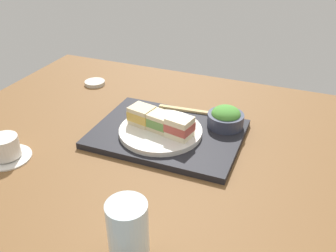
{
  "coord_description": "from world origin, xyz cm",
  "views": [
    {
      "loc": [
        -33.32,
        83.02,
        57.9
      ],
      "look_at": [
        0.04,
        0.24,
        5.0
      ],
      "focal_mm": 39.47,
      "sensor_mm": 36.0,
      "label": 1
    }
  ],
  "objects_px": {
    "sandwich_middle": "(160,122)",
    "chopsticks_pair": "(186,110)",
    "sandwich_near": "(180,127)",
    "small_sauce_dish": "(95,83)",
    "coffee_cup": "(6,149)",
    "sandwich_plate": "(160,132)",
    "drinking_glass": "(128,231)",
    "sandwich_far": "(142,115)",
    "salad_bowl": "(226,118)"
  },
  "relations": [
    {
      "from": "sandwich_far",
      "to": "small_sauce_dish",
      "type": "relative_size",
      "value": 1.04
    },
    {
      "from": "sandwich_middle",
      "to": "chopsticks_pair",
      "type": "xyz_separation_m",
      "value": [
        -0.02,
        -0.16,
        -0.04
      ]
    },
    {
      "from": "salad_bowl",
      "to": "chopsticks_pair",
      "type": "height_order",
      "value": "salad_bowl"
    },
    {
      "from": "salad_bowl",
      "to": "drinking_glass",
      "type": "xyz_separation_m",
      "value": [
        0.06,
        0.52,
        0.02
      ]
    },
    {
      "from": "sandwich_middle",
      "to": "small_sauce_dish",
      "type": "relative_size",
      "value": 1.06
    },
    {
      "from": "drinking_glass",
      "to": "small_sauce_dish",
      "type": "height_order",
      "value": "drinking_glass"
    },
    {
      "from": "small_sauce_dish",
      "to": "drinking_glass",
      "type": "bearing_deg",
      "value": 126.26
    },
    {
      "from": "small_sauce_dish",
      "to": "salad_bowl",
      "type": "bearing_deg",
      "value": 164.61
    },
    {
      "from": "chopsticks_pair",
      "to": "small_sauce_dish",
      "type": "xyz_separation_m",
      "value": [
        0.4,
        -0.1,
        -0.02
      ]
    },
    {
      "from": "sandwich_middle",
      "to": "drinking_glass",
      "type": "relative_size",
      "value": 0.63
    },
    {
      "from": "sandwich_near",
      "to": "sandwich_middle",
      "type": "xyz_separation_m",
      "value": [
        0.06,
        -0.01,
        -0.0
      ]
    },
    {
      "from": "sandwich_plate",
      "to": "sandwich_near",
      "type": "relative_size",
      "value": 3.03
    },
    {
      "from": "sandwich_middle",
      "to": "chopsticks_pair",
      "type": "relative_size",
      "value": 0.44
    },
    {
      "from": "sandwich_far",
      "to": "coffee_cup",
      "type": "distance_m",
      "value": 0.38
    },
    {
      "from": "sandwich_near",
      "to": "sandwich_far",
      "type": "relative_size",
      "value": 1.0
    },
    {
      "from": "sandwich_near",
      "to": "coffee_cup",
      "type": "xyz_separation_m",
      "value": [
        0.41,
        0.22,
        -0.03
      ]
    },
    {
      "from": "sandwich_middle",
      "to": "salad_bowl",
      "type": "distance_m",
      "value": 0.2
    },
    {
      "from": "salad_bowl",
      "to": "small_sauce_dish",
      "type": "relative_size",
      "value": 1.41
    },
    {
      "from": "sandwich_far",
      "to": "chopsticks_pair",
      "type": "xyz_separation_m",
      "value": [
        -0.08,
        -0.15,
        -0.04
      ]
    },
    {
      "from": "chopsticks_pair",
      "to": "coffee_cup",
      "type": "height_order",
      "value": "coffee_cup"
    },
    {
      "from": "sandwich_near",
      "to": "sandwich_middle",
      "type": "bearing_deg",
      "value": -11.77
    },
    {
      "from": "chopsticks_pair",
      "to": "small_sauce_dish",
      "type": "relative_size",
      "value": 2.42
    },
    {
      "from": "sandwich_far",
      "to": "small_sauce_dish",
      "type": "xyz_separation_m",
      "value": [
        0.32,
        -0.25,
        -0.05
      ]
    },
    {
      "from": "sandwich_near",
      "to": "coffee_cup",
      "type": "relative_size",
      "value": 0.63
    },
    {
      "from": "sandwich_middle",
      "to": "drinking_glass",
      "type": "distance_m",
      "value": 0.42
    },
    {
      "from": "salad_bowl",
      "to": "sandwich_far",
      "type": "bearing_deg",
      "value": 23.92
    },
    {
      "from": "sandwich_middle",
      "to": "small_sauce_dish",
      "type": "bearing_deg",
      "value": -34.51
    },
    {
      "from": "chopsticks_pair",
      "to": "sandwich_near",
      "type": "bearing_deg",
      "value": 103.91
    },
    {
      "from": "sandwich_near",
      "to": "sandwich_middle",
      "type": "relative_size",
      "value": 0.98
    },
    {
      "from": "sandwich_near",
      "to": "small_sauce_dish",
      "type": "relative_size",
      "value": 1.04
    },
    {
      "from": "sandwich_middle",
      "to": "salad_bowl",
      "type": "xyz_separation_m",
      "value": [
        -0.16,
        -0.11,
        -0.01
      ]
    },
    {
      "from": "small_sauce_dish",
      "to": "chopsticks_pair",
      "type": "bearing_deg",
      "value": 165.61
    },
    {
      "from": "sandwich_middle",
      "to": "salad_bowl",
      "type": "relative_size",
      "value": 0.75
    },
    {
      "from": "salad_bowl",
      "to": "sandwich_plate",
      "type": "bearing_deg",
      "value": 34.96
    },
    {
      "from": "chopsticks_pair",
      "to": "drinking_glass",
      "type": "bearing_deg",
      "value": 98.67
    },
    {
      "from": "sandwich_near",
      "to": "drinking_glass",
      "type": "relative_size",
      "value": 0.62
    },
    {
      "from": "sandwich_far",
      "to": "chopsticks_pair",
      "type": "height_order",
      "value": "sandwich_far"
    },
    {
      "from": "drinking_glass",
      "to": "small_sauce_dish",
      "type": "distance_m",
      "value": 0.83
    },
    {
      "from": "sandwich_far",
      "to": "sandwich_near",
      "type": "bearing_deg",
      "value": 168.23
    },
    {
      "from": "sandwich_plate",
      "to": "sandwich_far",
      "type": "height_order",
      "value": "sandwich_far"
    },
    {
      "from": "small_sauce_dish",
      "to": "sandwich_middle",
      "type": "bearing_deg",
      "value": 145.49
    },
    {
      "from": "salad_bowl",
      "to": "chopsticks_pair",
      "type": "distance_m",
      "value": 0.15
    },
    {
      "from": "salad_bowl",
      "to": "coffee_cup",
      "type": "distance_m",
      "value": 0.62
    },
    {
      "from": "sandwich_near",
      "to": "chopsticks_pair",
      "type": "height_order",
      "value": "sandwich_near"
    },
    {
      "from": "sandwich_plate",
      "to": "chopsticks_pair",
      "type": "relative_size",
      "value": 1.3
    },
    {
      "from": "sandwich_plate",
      "to": "coffee_cup",
      "type": "bearing_deg",
      "value": 34.61
    },
    {
      "from": "chopsticks_pair",
      "to": "small_sauce_dish",
      "type": "bearing_deg",
      "value": -14.39
    },
    {
      "from": "sandwich_far",
      "to": "chopsticks_pair",
      "type": "bearing_deg",
      "value": -119.93
    },
    {
      "from": "sandwich_plate",
      "to": "drinking_glass",
      "type": "distance_m",
      "value": 0.42
    },
    {
      "from": "coffee_cup",
      "to": "small_sauce_dish",
      "type": "xyz_separation_m",
      "value": [
        0.04,
        -0.5,
        -0.02
      ]
    }
  ]
}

